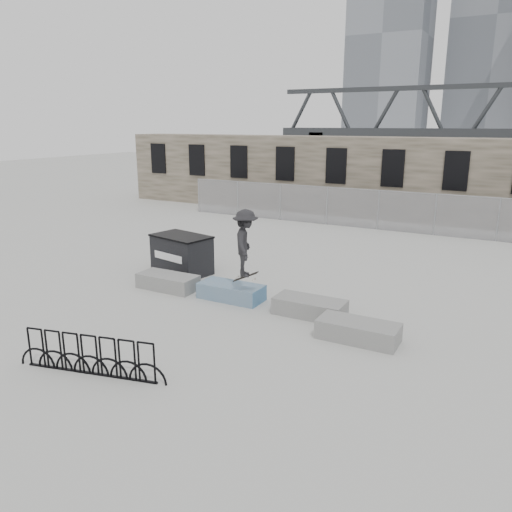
{
  "coord_description": "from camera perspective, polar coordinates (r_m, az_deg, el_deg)",
  "views": [
    {
      "loc": [
        6.49,
        -12.34,
        5.26
      ],
      "look_at": [
        -0.59,
        0.67,
        1.3
      ],
      "focal_mm": 35.0,
      "sensor_mm": 36.0,
      "label": 1
    }
  ],
  "objects": [
    {
      "name": "bike_rack",
      "position": [
        11.47,
        -18.47,
        -10.73
      ],
      "size": [
        3.51,
        0.85,
        0.9
      ],
      "rotation": [
        0.0,
        0.0,
        0.22
      ],
      "color": "black",
      "rests_on": "ground"
    },
    {
      "name": "stone_wall",
      "position": [
        29.46,
        15.87,
        8.55
      ],
      "size": [
        36.0,
        2.58,
        4.5
      ],
      "color": "brown",
      "rests_on": "ground"
    },
    {
      "name": "skateboarder",
      "position": [
        14.24,
        -1.22,
        1.48
      ],
      "size": [
        1.21,
        1.45,
        2.15
      ],
      "rotation": [
        0.0,
        0.0,
        2.04
      ],
      "color": "black",
      "rests_on": "ground"
    },
    {
      "name": "chainlink_fence",
      "position": [
        26.02,
        13.79,
        5.19
      ],
      "size": [
        22.06,
        0.06,
        2.02
      ],
      "color": "gray",
      "rests_on": "ground"
    },
    {
      "name": "ground",
      "position": [
        14.9,
        0.78,
        -5.71
      ],
      "size": [
        120.0,
        120.0,
        0.0
      ],
      "primitive_type": "plane",
      "color": "#A8A9A4",
      "rests_on": "ground"
    },
    {
      "name": "planter_center_right",
      "position": [
        14.19,
        6.16,
        -5.75
      ],
      "size": [
        2.0,
        0.9,
        0.48
      ],
      "color": "gray",
      "rests_on": "ground"
    },
    {
      "name": "planter_far_left",
      "position": [
        16.56,
        -10.04,
        -2.83
      ],
      "size": [
        2.0,
        0.9,
        0.48
      ],
      "color": "gray",
      "rests_on": "ground"
    },
    {
      "name": "planter_center_left",
      "position": [
        15.38,
        -2.84,
        -4.01
      ],
      "size": [
        2.0,
        0.9,
        0.48
      ],
      "color": "#306492",
      "rests_on": "ground"
    },
    {
      "name": "skyline_towers",
      "position": [
        107.55,
        26.26,
        21.85
      ],
      "size": [
        58.0,
        28.0,
        48.0
      ],
      "color": "slate",
      "rests_on": "ground"
    },
    {
      "name": "planter_offset",
      "position": [
        12.82,
        11.6,
        -8.3
      ],
      "size": [
        2.0,
        0.9,
        0.48
      ],
      "color": "gray",
      "rests_on": "ground"
    },
    {
      "name": "dumpster",
      "position": [
        18.12,
        -8.48,
        0.23
      ],
      "size": [
        2.33,
        1.7,
        1.39
      ],
      "rotation": [
        0.0,
        0.0,
        -0.21
      ],
      "color": "black",
      "rests_on": "ground"
    }
  ]
}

